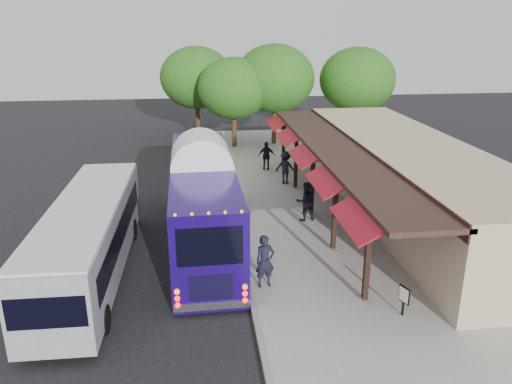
{
  "coord_description": "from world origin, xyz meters",
  "views": [
    {
      "loc": [
        -1.58,
        -18.12,
        9.02
      ],
      "look_at": [
        0.94,
        2.83,
        1.8
      ],
      "focal_mm": 35.0,
      "sensor_mm": 36.0,
      "label": 1
    }
  ],
  "objects_px": {
    "coach_bus": "(203,198)",
    "city_bus": "(89,236)",
    "ped_a": "(265,261)",
    "ped_b": "(305,201)",
    "ped_c": "(267,156)",
    "ped_d": "(286,167)",
    "sign_board": "(404,296)"
  },
  "relations": [
    {
      "from": "ped_a",
      "to": "ped_b",
      "type": "relative_size",
      "value": 1.02
    },
    {
      "from": "city_bus",
      "to": "ped_b",
      "type": "bearing_deg",
      "value": 25.42
    },
    {
      "from": "ped_c",
      "to": "ped_a",
      "type": "bearing_deg",
      "value": 86.29
    },
    {
      "from": "coach_bus",
      "to": "ped_c",
      "type": "xyz_separation_m",
      "value": [
        4.14,
        10.16,
        -0.98
      ]
    },
    {
      "from": "city_bus",
      "to": "ped_b",
      "type": "relative_size",
      "value": 5.75
    },
    {
      "from": "ped_c",
      "to": "sign_board",
      "type": "relative_size",
      "value": 1.77
    },
    {
      "from": "coach_bus",
      "to": "sign_board",
      "type": "xyz_separation_m",
      "value": [
        6.14,
        -6.71,
        -1.19
      ]
    },
    {
      "from": "city_bus",
      "to": "ped_b",
      "type": "height_order",
      "value": "city_bus"
    },
    {
      "from": "coach_bus",
      "to": "ped_d",
      "type": "distance_m",
      "value": 8.79
    },
    {
      "from": "city_bus",
      "to": "ped_b",
      "type": "distance_m",
      "value": 9.88
    },
    {
      "from": "coach_bus",
      "to": "ped_d",
      "type": "height_order",
      "value": "coach_bus"
    },
    {
      "from": "city_bus",
      "to": "ped_d",
      "type": "xyz_separation_m",
      "value": [
        9.05,
        9.81,
        -0.49
      ]
    },
    {
      "from": "ped_a",
      "to": "sign_board",
      "type": "distance_m",
      "value": 4.74
    },
    {
      "from": "ped_c",
      "to": "sign_board",
      "type": "height_order",
      "value": "ped_c"
    },
    {
      "from": "ped_c",
      "to": "ped_d",
      "type": "height_order",
      "value": "ped_d"
    },
    {
      "from": "coach_bus",
      "to": "ped_a",
      "type": "xyz_separation_m",
      "value": [
        2.05,
        -4.33,
        -0.93
      ]
    },
    {
      "from": "ped_b",
      "to": "ped_c",
      "type": "relative_size",
      "value": 1.04
    },
    {
      "from": "coach_bus",
      "to": "city_bus",
      "type": "height_order",
      "value": "coach_bus"
    },
    {
      "from": "ped_a",
      "to": "ped_c",
      "type": "relative_size",
      "value": 1.06
    },
    {
      "from": "ped_b",
      "to": "ped_c",
      "type": "height_order",
      "value": "ped_b"
    },
    {
      "from": "sign_board",
      "to": "coach_bus",
      "type": "bearing_deg",
      "value": 112.89
    },
    {
      "from": "ped_c",
      "to": "sign_board",
      "type": "xyz_separation_m",
      "value": [
        2.0,
        -16.88,
        -0.21
      ]
    },
    {
      "from": "ped_c",
      "to": "coach_bus",
      "type": "bearing_deg",
      "value": 72.33
    },
    {
      "from": "ped_d",
      "to": "ped_b",
      "type": "bearing_deg",
      "value": 118.63
    },
    {
      "from": "city_bus",
      "to": "ped_c",
      "type": "distance_m",
      "value": 15.21
    },
    {
      "from": "city_bus",
      "to": "ped_d",
      "type": "height_order",
      "value": "city_bus"
    },
    {
      "from": "city_bus",
      "to": "ped_b",
      "type": "xyz_separation_m",
      "value": [
        8.96,
        4.13,
        -0.51
      ]
    },
    {
      "from": "ped_b",
      "to": "sign_board",
      "type": "height_order",
      "value": "ped_b"
    },
    {
      "from": "ped_a",
      "to": "ped_b",
      "type": "distance_m",
      "value": 6.51
    },
    {
      "from": "city_bus",
      "to": "sign_board",
      "type": "relative_size",
      "value": 10.59
    },
    {
      "from": "coach_bus",
      "to": "ped_a",
      "type": "bearing_deg",
      "value": -65.82
    },
    {
      "from": "coach_bus",
      "to": "ped_b",
      "type": "bearing_deg",
      "value": 17.31
    }
  ]
}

